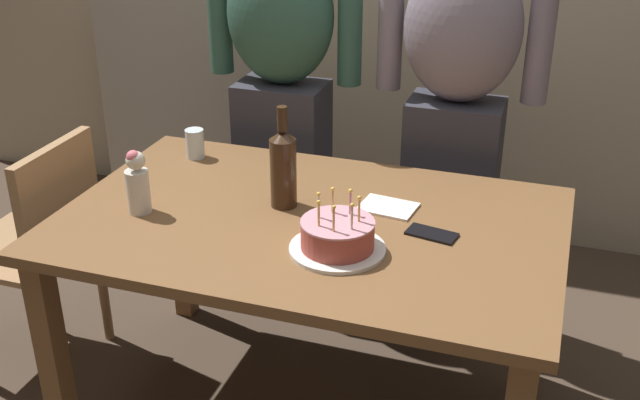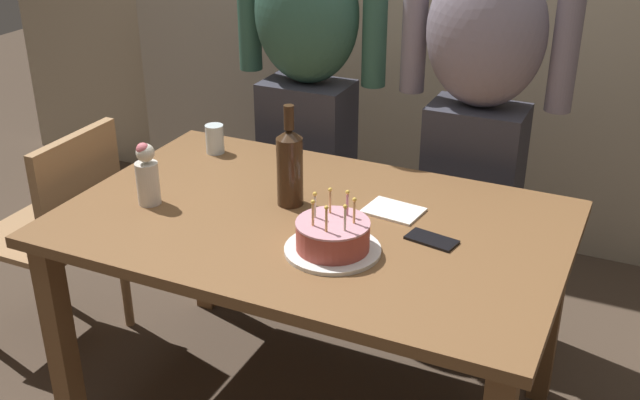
% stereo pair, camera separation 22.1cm
% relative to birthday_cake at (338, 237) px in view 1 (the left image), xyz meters
% --- Properties ---
extents(dining_table, '(1.50, 0.96, 0.74)m').
position_rel_birthday_cake_xyz_m(dining_table, '(-0.14, 0.16, -0.14)').
color(dining_table, brown).
rests_on(dining_table, ground_plane).
extents(birthday_cake, '(0.27, 0.27, 0.17)m').
position_rel_birthday_cake_xyz_m(birthday_cake, '(0.00, 0.00, 0.00)').
color(birthday_cake, white).
rests_on(birthday_cake, dining_table).
extents(water_glass_near, '(0.07, 0.07, 0.10)m').
position_rel_birthday_cake_xyz_m(water_glass_near, '(-0.68, 0.48, 0.01)').
color(water_glass_near, silver).
rests_on(water_glass_near, dining_table).
extents(wine_bottle, '(0.08, 0.08, 0.32)m').
position_rel_birthday_cake_xyz_m(wine_bottle, '(-0.24, 0.22, 0.09)').
color(wine_bottle, '#382314').
rests_on(wine_bottle, dining_table).
extents(cell_phone, '(0.15, 0.10, 0.01)m').
position_rel_birthday_cake_xyz_m(cell_phone, '(0.23, 0.17, -0.04)').
color(cell_phone, black).
rests_on(cell_phone, dining_table).
extents(napkin_stack, '(0.18, 0.15, 0.01)m').
position_rel_birthday_cake_xyz_m(napkin_stack, '(0.07, 0.30, -0.04)').
color(napkin_stack, white).
rests_on(napkin_stack, dining_table).
extents(flower_vase, '(0.07, 0.07, 0.20)m').
position_rel_birthday_cake_xyz_m(flower_vase, '(-0.64, 0.04, 0.05)').
color(flower_vase, silver).
rests_on(flower_vase, dining_table).
extents(person_man_bearded, '(0.61, 0.27, 1.66)m').
position_rel_birthday_cake_xyz_m(person_man_bearded, '(-0.50, 0.87, 0.09)').
color(person_man_bearded, '#33333D').
rests_on(person_man_bearded, ground_plane).
extents(person_woman_cardigan, '(0.61, 0.27, 1.66)m').
position_rel_birthday_cake_xyz_m(person_woman_cardigan, '(0.17, 0.87, 0.09)').
color(person_woman_cardigan, '#33333D').
rests_on(person_woman_cardigan, ground_plane).
extents(dining_chair, '(0.42, 0.42, 0.87)m').
position_rel_birthday_cake_xyz_m(dining_chair, '(-1.11, 0.13, -0.27)').
color(dining_chair, '#A37A51').
rests_on(dining_chair, ground_plane).
extents(shelf_cabinet, '(0.81, 0.30, 1.43)m').
position_rel_birthday_cake_xyz_m(shelf_cabinet, '(-1.24, 1.49, -0.20)').
color(shelf_cabinet, '#9E9384').
rests_on(shelf_cabinet, ground_plane).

